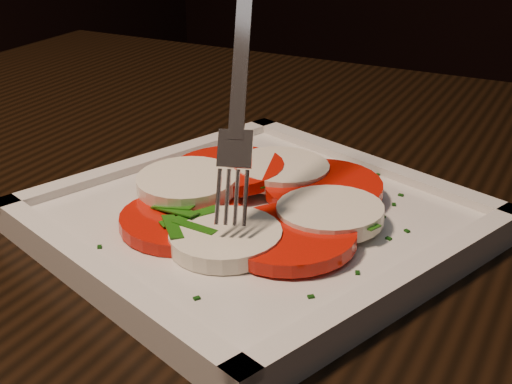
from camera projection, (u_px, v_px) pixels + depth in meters
table at (378, 346)px, 0.52m from camera, size 1.25×0.87×0.75m
plate at (256, 223)px, 0.46m from camera, size 0.31×0.31×0.01m
caprese_salad at (256, 201)px, 0.46m from camera, size 0.19×0.21×0.02m
fork at (243, 65)px, 0.43m from camera, size 0.08×0.11×0.16m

